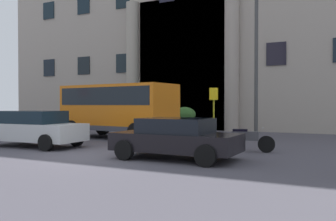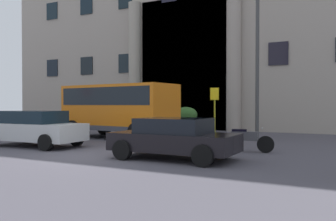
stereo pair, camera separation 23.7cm
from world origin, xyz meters
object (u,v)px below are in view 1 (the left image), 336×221
object	(u,v)px
bus_stop_sign	(214,107)
parked_compact_extra	(34,128)
hedge_planter_far_west	(78,117)
motorcycle_far_end	(48,131)
lamppost_plaza_centre	(256,38)
orange_minibus	(118,107)
motorcycle_near_kerb	(244,139)
scooter_by_planter	(159,135)
hedge_planter_entrance_right	(184,120)
hedge_planter_far_east	(139,121)
parked_coupe_end	(176,138)

from	to	relation	value
bus_stop_sign	parked_compact_extra	size ratio (longest dim) A/B	0.60
hedge_planter_far_west	motorcycle_far_end	world-z (taller)	hedge_planter_far_west
parked_compact_extra	lamppost_plaza_centre	bearing A→B (deg)	44.00
bus_stop_sign	lamppost_plaza_centre	distance (m)	4.03
parked_compact_extra	orange_minibus	bearing A→B (deg)	76.13
motorcycle_near_kerb	scooter_by_planter	bearing A→B (deg)	167.89
hedge_planter_entrance_right	parked_compact_extra	xyz separation A→B (m)	(-2.22, -9.83, -0.00)
orange_minibus	scooter_by_planter	distance (m)	4.26
scooter_by_planter	lamppost_plaza_centre	distance (m)	7.38
hedge_planter_far_east	scooter_by_planter	distance (m)	8.86
bus_stop_sign	parked_coupe_end	world-z (taller)	bus_stop_sign
hedge_planter_entrance_right	motorcycle_near_kerb	bearing A→B (deg)	-52.62
hedge_planter_entrance_right	parked_coupe_end	size ratio (longest dim) A/B	0.39
motorcycle_far_end	motorcycle_near_kerb	distance (m)	9.27
bus_stop_sign	hedge_planter_entrance_right	world-z (taller)	bus_stop_sign
hedge_planter_far_east	parked_coupe_end	size ratio (longest dim) A/B	0.53
motorcycle_near_kerb	hedge_planter_entrance_right	bearing A→B (deg)	116.52
scooter_by_planter	motorcycle_near_kerb	distance (m)	3.54
orange_minibus	hedge_planter_far_west	world-z (taller)	orange_minibus
hedge_planter_entrance_right	lamppost_plaza_centre	distance (m)	6.98
orange_minibus	bus_stop_sign	bearing A→B (deg)	31.66
hedge_planter_entrance_right	orange_minibus	bearing A→B (deg)	-103.45
lamppost_plaza_centre	bus_stop_sign	bearing A→B (deg)	-154.53
lamppost_plaza_centre	hedge_planter_far_east	bearing A→B (deg)	165.98
scooter_by_planter	orange_minibus	bearing A→B (deg)	156.26
hedge_planter_entrance_right	hedge_planter_far_west	bearing A→B (deg)	-178.11
parked_compact_extra	motorcycle_near_kerb	world-z (taller)	parked_compact_extra
lamppost_plaza_centre	parked_coupe_end	bearing A→B (deg)	-94.84
hedge_planter_far_east	lamppost_plaza_centre	size ratio (longest dim) A/B	0.24
orange_minibus	scooter_by_planter	xyz separation A→B (m)	(3.50, -2.13, -1.15)
hedge_planter_far_west	hedge_planter_far_east	xyz separation A→B (m)	(5.15, -0.09, -0.15)
hedge_planter_far_east	motorcycle_far_end	world-z (taller)	hedge_planter_far_east
parked_coupe_end	scooter_by_planter	bearing A→B (deg)	127.53
parked_compact_extra	scooter_by_planter	bearing A→B (deg)	26.01
hedge_planter_far_west	motorcycle_near_kerb	size ratio (longest dim) A/B	0.81
hedge_planter_far_east	parked_compact_extra	world-z (taller)	parked_compact_extra
bus_stop_sign	hedge_planter_far_east	size ratio (longest dim) A/B	1.22
parked_coupe_end	lamppost_plaza_centre	world-z (taller)	lamppost_plaza_centre
orange_minibus	motorcycle_far_end	bearing A→B (deg)	-125.58
hedge_planter_far_east	scooter_by_planter	bearing A→B (deg)	-53.38
orange_minibus	hedge_planter_entrance_right	xyz separation A→B (m)	(1.28, 5.34, -0.86)
parked_compact_extra	scooter_by_planter	world-z (taller)	parked_compact_extra
hedge_planter_entrance_right	hedge_planter_far_west	world-z (taller)	hedge_planter_far_west
hedge_planter_far_east	motorcycle_far_end	distance (m)	7.47
hedge_planter_entrance_right	hedge_planter_far_east	size ratio (longest dim) A/B	0.74
hedge_planter_far_west	parked_compact_extra	world-z (taller)	hedge_planter_far_west
motorcycle_near_kerb	lamppost_plaza_centre	size ratio (longest dim) A/B	0.24
bus_stop_sign	scooter_by_planter	distance (m)	4.43
bus_stop_sign	motorcycle_near_kerb	size ratio (longest dim) A/B	1.23
parked_coupe_end	scooter_by_planter	distance (m)	3.46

